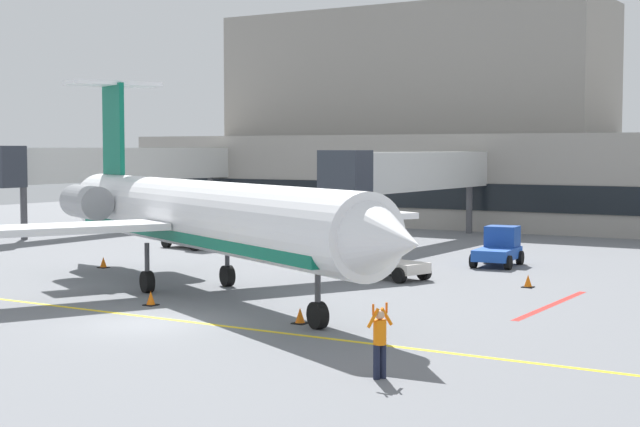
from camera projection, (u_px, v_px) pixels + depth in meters
name	position (u px, v px, depth m)	size (l,w,h in m)	color
ground	(148.00, 326.00, 32.71)	(120.00, 120.00, 0.11)	slate
terminal_building	(461.00, 138.00, 78.93)	(60.08, 16.63, 17.67)	gray
jet_bridge_west	(114.00, 165.00, 70.05)	(2.40, 23.76, 6.09)	silver
jet_bridge_east	(411.00, 172.00, 59.82)	(2.40, 19.73, 5.83)	silver
regional_jet	(195.00, 214.00, 39.98)	(27.94, 20.68, 9.21)	white
baggage_tug	(499.00, 248.00, 49.11)	(2.34, 3.52, 1.96)	#1E4CB2
pushback_tractor	(197.00, 233.00, 57.47)	(4.01, 2.76, 1.96)	silver
belt_loader	(389.00, 259.00, 44.16)	(3.37, 2.62, 1.93)	silver
fuel_tank	(216.00, 217.00, 65.24)	(6.29, 2.44, 2.36)	white
marshaller	(380.00, 340.00, 24.87)	(0.40, 0.80, 1.96)	#191E33
safety_cone_alpha	(103.00, 263.00, 48.14)	(0.47, 0.47, 0.55)	orange
safety_cone_bravo	(300.00, 316.00, 32.76)	(0.47, 0.47, 0.55)	orange
safety_cone_charlie	(151.00, 299.00, 36.58)	(0.47, 0.47, 0.55)	orange
safety_cone_delta	(528.00, 282.00, 41.32)	(0.47, 0.47, 0.55)	orange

